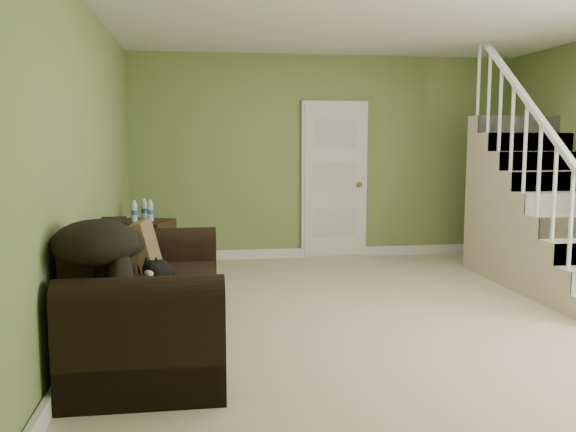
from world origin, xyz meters
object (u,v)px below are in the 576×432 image
object	(u,v)px
cat	(158,273)
banana	(171,288)
sofa	(148,303)
side_table	(144,250)

from	to	relation	value
cat	banana	xyz separation A→B (m)	(0.10, -0.21, -0.07)
sofa	cat	xyz separation A→B (m)	(0.09, -0.04, 0.23)
sofa	side_table	xyz separation A→B (m)	(-0.22, 2.26, 0.00)
side_table	cat	bearing A→B (deg)	-82.42
cat	banana	distance (m)	0.24
sofa	banana	world-z (taller)	sofa
sofa	side_table	bearing A→B (deg)	95.55
cat	banana	world-z (taller)	cat
side_table	banana	distance (m)	2.55
sofa	banana	xyz separation A→B (m)	(0.18, -0.25, 0.17)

